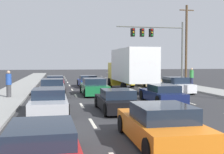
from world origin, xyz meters
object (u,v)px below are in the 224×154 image
car_tan (148,81)px  car_orange (160,126)px  car_green (94,87)px  car_maroon (55,82)px  traffic_signal_mast (154,37)px  pedestrian_near_corner (192,77)px  car_red (42,147)px  car_white (175,86)px  car_silver (49,101)px  car_navy (162,94)px  utility_pole_mid (186,43)px  box_truck (130,67)px  car_gray (53,88)px  pedestrian_mid_block (9,84)px  car_blue (88,82)px  car_black (117,101)px

car_tan → car_orange: bearing=-107.4°
car_green → car_maroon: bearing=115.2°
traffic_signal_mast → pedestrian_near_corner: (2.11, -5.48, -4.44)m
car_red → car_tan: 24.67m
car_white → traffic_signal_mast: 10.84m
car_silver → car_navy: size_ratio=1.05×
car_orange → car_navy: size_ratio=0.99×
car_maroon → traffic_signal_mast: traffic_signal_mast is taller
car_tan → utility_pole_mid: (5.72, 2.68, 4.26)m
traffic_signal_mast → utility_pole_mid: 4.25m
car_red → utility_pole_mid: bearing=57.7°
box_truck → traffic_signal_mast: bearing=57.4°
car_gray → pedestrian_mid_block: bearing=-149.2°
car_tan → pedestrian_near_corner: 4.70m
car_orange → pedestrian_mid_block: 14.01m
car_blue → traffic_signal_mast: bearing=16.1°
car_gray → box_truck: size_ratio=0.52×
car_black → utility_pole_mid: utility_pole_mid is taller
car_silver → box_truck: (6.89, 9.54, 1.58)m
car_red → car_maroon: bearing=89.2°
car_maroon → car_green: size_ratio=1.05×
car_maroon → pedestrian_mid_block: 8.43m
car_orange → box_truck: box_truck is taller
car_gray → car_green: 3.22m
car_black → car_tan: car_tan is taller
car_white → utility_pole_mid: 12.00m
car_silver → car_navy: bearing=16.2°
car_red → pedestrian_mid_block: bearing=101.7°
utility_pole_mid → car_silver: bearing=-132.8°
car_orange → pedestrian_near_corner: (10.24, 18.17, 0.50)m
car_red → pedestrian_near_corner: size_ratio=2.42×
car_silver → car_white: (10.23, 7.50, 0.06)m
car_red → pedestrian_near_corner: bearing=54.8°
car_gray → pedestrian_mid_block: (-2.97, -1.77, 0.48)m
car_gray → pedestrian_near_corner: bearing=16.1°
pedestrian_mid_block → car_white: bearing=7.2°
car_blue → car_tan: bearing=-2.0°
car_maroon → car_red: size_ratio=1.03×
car_green → car_orange: size_ratio=1.03×
car_tan → pedestrian_mid_block: (-13.03, -8.66, 0.49)m
car_navy → box_truck: bearing=90.6°
box_truck → pedestrian_near_corner: 7.29m
car_green → car_tan: size_ratio=0.95×
car_silver → car_black: bearing=-7.6°
car_black → car_navy: (3.47, 2.49, 0.01)m
car_red → box_truck: bearing=68.5°
car_gray → utility_pole_mid: bearing=31.2°
car_silver → car_black: (3.51, -0.47, -0.01)m
car_black → traffic_signal_mast: size_ratio=0.49×
car_maroon → car_gray: size_ratio=1.00×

